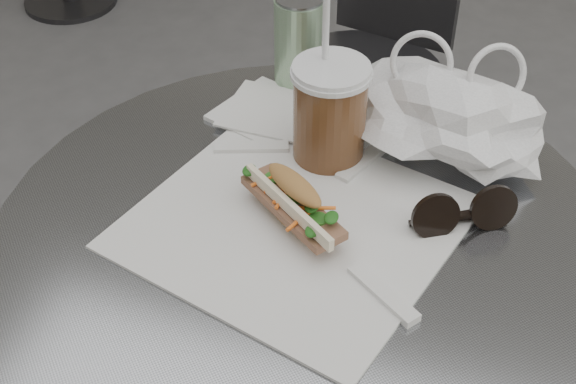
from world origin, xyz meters
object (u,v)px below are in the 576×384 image
(sunglasses, at_px, (463,214))
(chair_far, at_px, (365,111))
(banh_mi, at_px, (293,202))
(drink_can, at_px, (299,41))
(cafe_table, at_px, (302,370))
(iced_coffee, at_px, (330,111))

(sunglasses, bearing_deg, chair_far, 79.67)
(banh_mi, relative_size, drink_can, 1.40)
(cafe_table, bearing_deg, chair_far, 97.98)
(cafe_table, bearing_deg, banh_mi, 155.66)
(chair_far, xyz_separation_m, drink_can, (0.01, -0.56, 0.50))
(sunglasses, bearing_deg, iced_coffee, 125.55)
(cafe_table, relative_size, chair_far, 1.09)
(chair_far, bearing_deg, cafe_table, 108.82)
(sunglasses, distance_m, drink_can, 0.38)
(chair_far, height_order, sunglasses, sunglasses)
(cafe_table, height_order, chair_far, cafe_table)
(cafe_table, distance_m, sunglasses, 0.35)
(iced_coffee, distance_m, sunglasses, 0.22)
(banh_mi, height_order, iced_coffee, iced_coffee)
(cafe_table, relative_size, banh_mi, 3.86)
(cafe_table, distance_m, iced_coffee, 0.38)
(cafe_table, relative_size, iced_coffee, 2.53)
(chair_far, bearing_deg, sunglasses, 121.24)
(banh_mi, height_order, sunglasses, banh_mi)
(cafe_table, relative_size, drink_can, 5.40)
(cafe_table, bearing_deg, iced_coffee, 95.61)
(iced_coffee, xyz_separation_m, sunglasses, (0.19, -0.08, -0.05))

